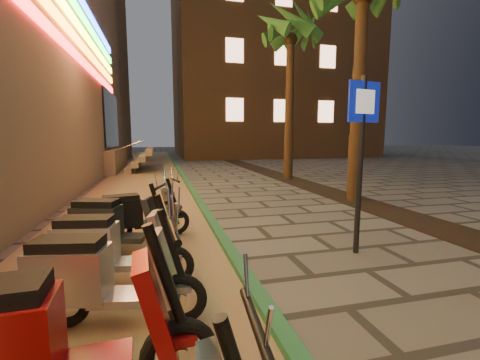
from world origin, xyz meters
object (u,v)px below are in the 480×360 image
object	(u,v)px
scooter_7	(108,248)
scooter_9	(136,214)
pedestrian_sign	(362,141)
scooter_5	(41,343)
scooter_8	(113,225)
scooter_6	(97,277)

from	to	relation	value
scooter_7	scooter_9	world-z (taller)	scooter_7
pedestrian_sign	scooter_9	size ratio (longest dim) A/B	1.77
scooter_7	scooter_9	distance (m)	1.86
scooter_5	scooter_8	xyz separation A→B (m)	(0.05, 3.05, -0.05)
pedestrian_sign	scooter_7	world-z (taller)	pedestrian_sign
pedestrian_sign	scooter_6	world-z (taller)	pedestrian_sign
scooter_6	scooter_8	bearing A→B (deg)	103.65
scooter_9	scooter_8	bearing A→B (deg)	-124.31
scooter_5	scooter_9	bearing A→B (deg)	81.81
scooter_5	scooter_6	bearing A→B (deg)	78.79
scooter_8	scooter_7	bearing A→B (deg)	-69.31
scooter_5	scooter_8	size ratio (longest dim) A/B	1.11
scooter_5	scooter_6	distance (m)	1.08
scooter_6	scooter_9	distance (m)	2.73
scooter_7	scooter_8	size ratio (longest dim) A/B	1.01
scooter_6	pedestrian_sign	bearing A→B (deg)	28.32
scooter_7	scooter_9	size ratio (longest dim) A/B	1.06
pedestrian_sign	scooter_8	bearing A→B (deg)	156.98
scooter_9	scooter_6	bearing A→B (deg)	-106.62
scooter_5	scooter_7	xyz separation A→B (m)	(0.13, 1.94, -0.05)
scooter_9	scooter_5	bearing A→B (deg)	-107.82
pedestrian_sign	scooter_7	size ratio (longest dim) A/B	1.66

